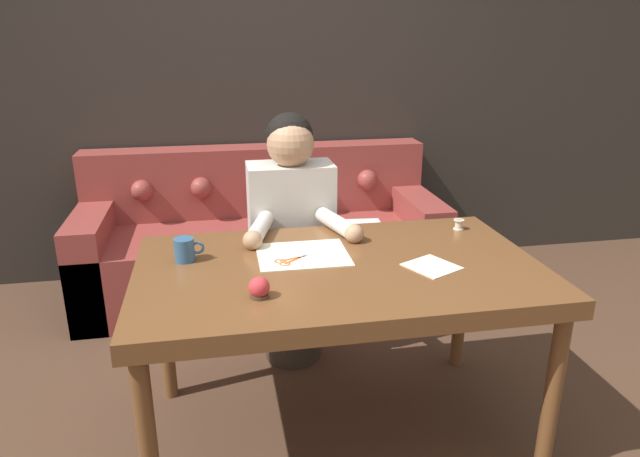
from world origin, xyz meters
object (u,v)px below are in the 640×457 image
object	(u,v)px
scissors	(295,259)
thread_spool	(459,225)
pin_cushion	(259,288)
mug	(185,250)
person	(292,240)
dining_table	(339,282)
couch	(262,243)

from	to	relation	value
scissors	thread_spool	size ratio (longest dim) A/B	5.37
thread_spool	pin_cushion	xyz separation A→B (m)	(-0.92, -0.51, 0.01)
mug	person	bearing A→B (deg)	44.58
thread_spool	pin_cushion	distance (m)	1.05
person	scissors	size ratio (longest dim) A/B	5.12
pin_cushion	dining_table	bearing A→B (deg)	34.73
couch	person	bearing A→B (deg)	-84.92
dining_table	scissors	xyz separation A→B (m)	(-0.16, 0.08, 0.07)
person	scissors	world-z (taller)	person
dining_table	thread_spool	distance (m)	0.67
couch	scissors	size ratio (longest dim) A/B	8.99
person	scissors	bearing A→B (deg)	-96.48
thread_spool	scissors	bearing A→B (deg)	-164.19
couch	pin_cushion	size ratio (longest dim) A/B	30.39
scissors	mug	size ratio (longest dim) A/B	2.14
mug	pin_cushion	xyz separation A→B (m)	(0.25, -0.36, -0.01)
scissors	thread_spool	distance (m)	0.79
couch	thread_spool	xyz separation A→B (m)	(0.77, -1.16, 0.46)
couch	thread_spool	size ratio (longest dim) A/B	48.29
dining_table	mug	xyz separation A→B (m)	(-0.57, 0.15, 0.12)
dining_table	thread_spool	xyz separation A→B (m)	(0.60, 0.29, 0.09)
person	pin_cushion	distance (m)	0.87
mug	thread_spool	distance (m)	1.18
couch	thread_spool	world-z (taller)	couch
couch	pin_cushion	xyz separation A→B (m)	(-0.15, -1.67, 0.47)
person	mug	world-z (taller)	person
couch	person	xyz separation A→B (m)	(0.07, -0.84, 0.33)
couch	thread_spool	distance (m)	1.47
dining_table	person	distance (m)	0.62
couch	person	size ratio (longest dim) A/B	1.76
thread_spool	dining_table	bearing A→B (deg)	-154.15
dining_table	scissors	bearing A→B (deg)	153.64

